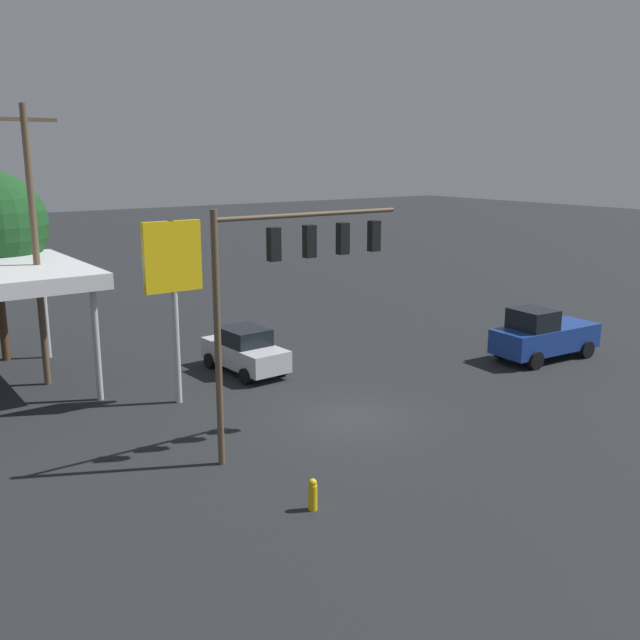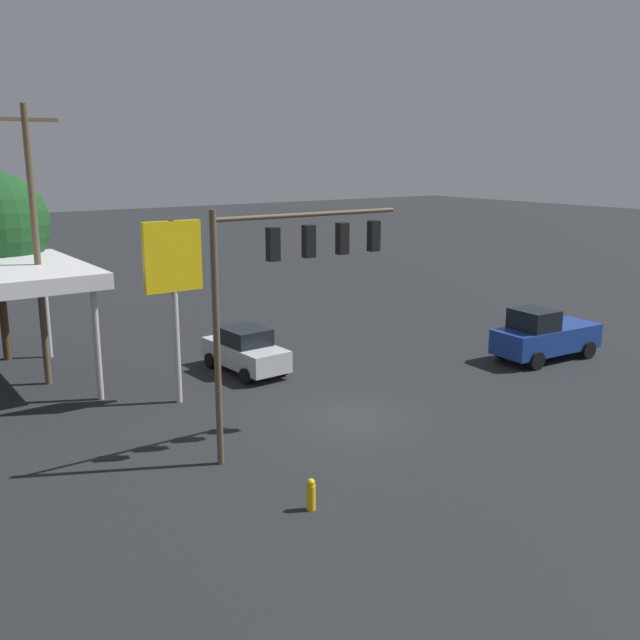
{
  "view_description": "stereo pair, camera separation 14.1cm",
  "coord_description": "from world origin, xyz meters",
  "views": [
    {
      "loc": [
        14.76,
        18.76,
        9.13
      ],
      "look_at": [
        0.0,
        -2.0,
        3.19
      ],
      "focal_mm": 40.0,
      "sensor_mm": 36.0,
      "label": 1
    },
    {
      "loc": [
        14.65,
        18.84,
        9.13
      ],
      "look_at": [
        0.0,
        -2.0,
        3.19
      ],
      "focal_mm": 40.0,
      "sensor_mm": 36.0,
      "label": 2
    }
  ],
  "objects": [
    {
      "name": "ground_plane",
      "position": [
        0.0,
        0.0,
        0.0
      ],
      "size": [
        200.0,
        200.0,
        0.0
      ],
      "primitive_type": "plane",
      "color": "black"
    },
    {
      "name": "sedan_waiting",
      "position": [
        0.39,
        -7.01,
        0.95
      ],
      "size": [
        2.24,
        4.49,
        1.93
      ],
      "rotation": [
        0.0,
        0.0,
        1.62
      ],
      "color": "silver",
      "rests_on": "ground"
    },
    {
      "name": "price_sign",
      "position": [
        4.34,
        -5.08,
        5.07
      ],
      "size": [
        2.19,
        0.27,
        6.81
      ],
      "color": "#B7B7BC",
      "rests_on": "ground"
    },
    {
      "name": "fire_hydrant",
      "position": [
        4.99,
        4.69,
        0.44
      ],
      "size": [
        0.24,
        0.24,
        0.88
      ],
      "color": "gold",
      "rests_on": "ground"
    },
    {
      "name": "utility_pole",
      "position": [
        7.78,
        -10.19,
        5.79
      ],
      "size": [
        2.4,
        0.26,
        10.99
      ],
      "color": "brown",
      "rests_on": "ground"
    },
    {
      "name": "traffic_signal_assembly",
      "position": [
        3.02,
        0.73,
        5.77
      ],
      "size": [
        6.7,
        0.43,
        7.63
      ],
      "color": "brown",
      "rests_on": "ground"
    },
    {
      "name": "pickup_parked",
      "position": [
        -11.65,
        -0.9,
        1.11
      ],
      "size": [
        5.32,
        2.52,
        2.4
      ],
      "rotation": [
        0.0,
        0.0,
        -0.06
      ],
      "color": "navy",
      "rests_on": "ground"
    }
  ]
}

